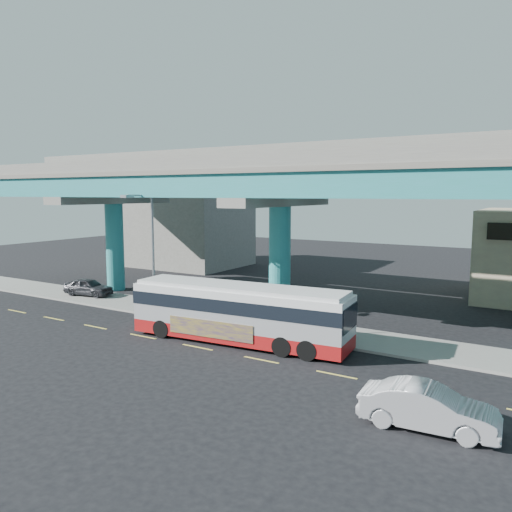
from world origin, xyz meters
The scene contains 10 objects.
ground centered at (0.00, 0.00, 0.00)m, with size 120.00×120.00×0.00m, color black.
sidewalk centered at (0.00, 5.50, 0.07)m, with size 70.00×4.00×0.15m, color gray.
lane_markings centered at (0.00, -0.30, 0.01)m, with size 58.00×0.12×0.01m.
viaduct centered at (0.00, 9.11, 9.14)m, with size 52.00×12.40×11.70m.
building_concrete centered at (-20.00, 24.00, 4.50)m, with size 12.00×10.00×9.00m, color gray.
transit_bus centered at (1.42, 1.64, 1.78)m, with size 12.82×3.72×3.25m.
sedan centered at (12.74, -3.58, 0.78)m, with size 4.84×1.95×1.56m, color #AFAEB3.
parked_car centered at (-15.53, 5.62, 0.84)m, with size 4.26×2.32×1.38m, color #313137.
street_lamp centered at (-7.02, 3.43, 5.45)m, with size 0.50×2.65×8.21m.
stop_sign centered at (4.03, 4.18, 2.09)m, with size 0.70×0.44×2.68m.
Camera 1 is at (16.18, -21.03, 8.26)m, focal length 35.00 mm.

